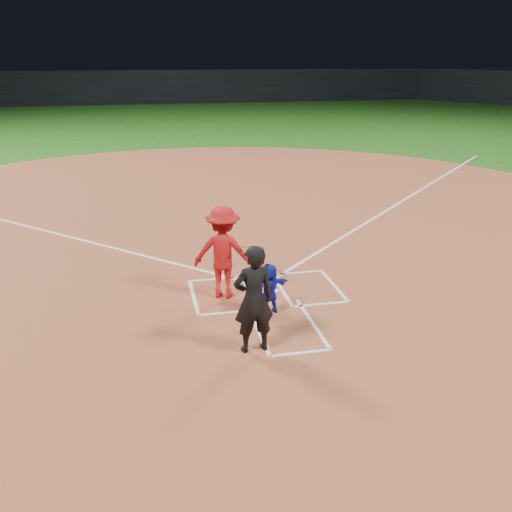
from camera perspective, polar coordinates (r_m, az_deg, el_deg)
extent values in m
plane|color=#185014|center=(12.63, 0.96, -3.57)|extent=(120.00, 120.00, 0.00)
cylinder|color=brown|center=(18.19, -3.22, 3.84)|extent=(28.00, 28.00, 0.01)
cube|color=black|center=(59.44, -9.74, 16.33)|extent=(80.00, 1.20, 3.20)
cylinder|color=white|center=(12.62, 0.96, -3.49)|extent=(0.60, 0.60, 0.02)
imported|color=#151DB2|center=(11.40, 1.34, -3.28)|extent=(1.03, 0.65, 1.06)
imported|color=black|center=(9.83, -0.24, -4.35)|extent=(0.76, 0.55, 1.96)
cube|color=white|center=(13.29, -4.04, -2.31)|extent=(1.22, 0.08, 0.01)
cube|color=white|center=(11.63, -2.77, -5.65)|extent=(1.22, 0.08, 0.01)
cube|color=white|center=(12.55, -0.69, -3.64)|extent=(0.08, 1.83, 0.01)
cube|color=white|center=(12.39, -6.25, -4.09)|extent=(0.08, 1.83, 0.01)
cube|color=white|center=(13.67, 4.12, -1.67)|extent=(1.22, 0.08, 0.01)
cube|color=white|center=(12.06, 6.49, -4.80)|extent=(1.22, 0.08, 0.01)
cube|color=white|center=(12.70, 2.59, -3.37)|extent=(0.08, 1.83, 0.01)
cube|color=white|center=(13.04, 7.80, -2.90)|extent=(0.08, 1.83, 0.01)
cube|color=white|center=(11.01, 0.12, -7.18)|extent=(0.08, 2.20, 0.01)
cube|color=white|center=(11.27, 5.64, -6.63)|extent=(0.08, 2.20, 0.01)
cube|color=white|center=(10.19, 4.49, -9.63)|extent=(1.10, 0.08, 0.01)
cube|color=white|center=(21.60, 15.15, 5.79)|extent=(14.21, 14.21, 0.01)
imported|color=#B11316|center=(12.04, -3.29, 0.38)|extent=(1.46, 1.13, 2.00)
cylinder|color=#A67E3D|center=(11.96, -0.35, 0.97)|extent=(0.65, 0.63, 0.28)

